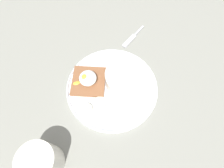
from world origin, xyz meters
TOP-DOWN VIEW (x-y plane):
  - ground_plane at (0.00, 0.00)cm, footprint 120.00×120.00cm
  - plate at (0.00, 0.00)cm, footprint 29.22×29.22cm
  - oatmeal_bowl at (-4.19, -0.09)cm, footprint 12.25×12.25cm
  - toast_slice at (6.58, -3.92)cm, footprint 13.73×13.73cm
  - poached_egg at (6.69, -3.93)cm, footprint 7.68×5.46cm
  - banana_slice_front at (5.03, 4.08)cm, footprint 3.82×3.78cm
  - banana_slice_left at (9.46, 4.85)cm, footprint 4.36×4.31cm
  - banana_slice_back at (2.32, 6.03)cm, footprint 3.88×3.94cm
  - coffee_mug at (23.29, 15.47)cm, footprint 9.01×9.01cm
  - knife at (-14.63, -17.78)cm, footprint 11.23×7.87cm

SIDE VIEW (x-z plane):
  - ground_plane at x=0.00cm, z-range 0.00..2.00cm
  - knife at x=-14.63cm, z-range 2.00..2.80cm
  - plate at x=0.00cm, z-range 2.00..3.60cm
  - banana_slice_front at x=5.03cm, z-range 2.96..4.19cm
  - banana_slice_back at x=2.32cm, z-range 2.92..4.26cm
  - toast_slice at x=6.58cm, z-range 3.08..4.28cm
  - banana_slice_left at x=9.46cm, z-range 2.90..4.72cm
  - poached_egg at x=6.69cm, z-range 4.11..7.67cm
  - oatmeal_bowl at x=-4.19cm, z-range 3.02..9.03cm
  - coffee_mug at x=23.29cm, z-range 2.11..12.10cm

